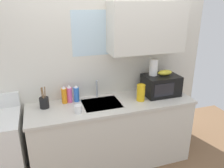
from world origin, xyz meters
TOP-DOWN VIEW (x-y plane):
  - kitchen_wall_assembly at (0.10, 0.31)m, footprint 2.86×0.42m
  - counter_unit at (-0.00, 0.00)m, footprint 2.09×0.63m
  - sink_faucet at (-0.13, 0.24)m, footprint 0.03×0.03m
  - microwave at (0.71, 0.05)m, footprint 0.46×0.35m
  - banana_bunch at (0.76, 0.05)m, footprint 0.20×0.11m
  - paper_towel_roll at (0.61, 0.10)m, footprint 0.11×0.11m
  - dish_soap_bottle_blue at (-0.41, 0.19)m, footprint 0.07×0.07m
  - dish_soap_bottle_pink at (-0.50, 0.19)m, footprint 0.07×0.07m
  - dish_soap_bottle_orange at (-0.56, 0.18)m, footprint 0.07×0.07m
  - cereal_canister at (0.37, -0.05)m, footprint 0.10×0.10m
  - mug_white at (-0.45, -0.14)m, footprint 0.08×0.08m
  - utensil_crock at (-0.81, 0.12)m, footprint 0.11×0.11m

SIDE VIEW (x-z plane):
  - counter_unit at x=0.00m, z-range 0.01..0.91m
  - mug_white at x=-0.45m, z-range 0.90..0.99m
  - utensil_crock at x=-0.81m, z-range 0.83..1.11m
  - dish_soap_bottle_blue at x=-0.41m, z-range 0.89..1.11m
  - dish_soap_bottle_pink at x=-0.50m, z-range 0.89..1.12m
  - cereal_canister at x=0.37m, z-range 0.90..1.11m
  - dish_soap_bottle_orange at x=-0.56m, z-range 0.89..1.12m
  - sink_faucet at x=-0.13m, z-range 0.90..1.13m
  - microwave at x=0.71m, z-range 0.90..1.17m
  - banana_bunch at x=0.76m, z-range 1.17..1.24m
  - paper_towel_roll at x=0.61m, z-range 1.17..1.39m
  - kitchen_wall_assembly at x=0.10m, z-range 0.12..2.62m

